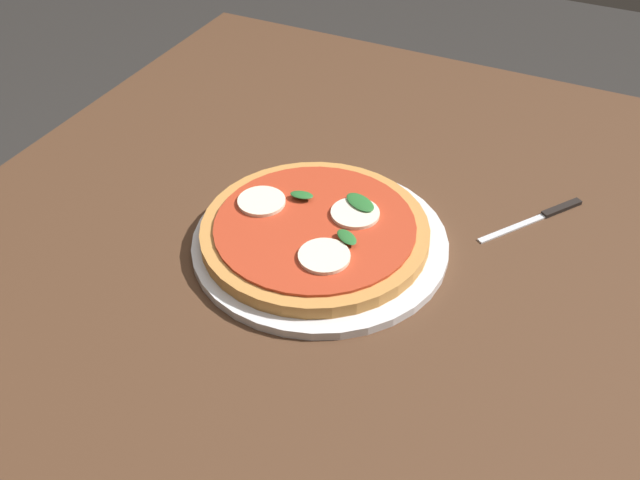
% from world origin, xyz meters
% --- Properties ---
extents(dining_table, '(1.25, 1.19, 0.77)m').
position_xyz_m(dining_table, '(0.00, 0.00, 0.67)').
color(dining_table, '#4C301E').
rests_on(dining_table, ground_plane).
extents(serving_tray, '(0.33, 0.33, 0.01)m').
position_xyz_m(serving_tray, '(0.11, 0.00, 0.77)').
color(serving_tray, silver).
rests_on(serving_tray, dining_table).
extents(pizza, '(0.30, 0.30, 0.03)m').
position_xyz_m(pizza, '(0.12, 0.00, 0.79)').
color(pizza, '#C6843F').
rests_on(pizza, serving_tray).
extents(knife, '(0.11, 0.15, 0.01)m').
position_xyz_m(knife, '(-0.14, -0.19, 0.77)').
color(knife, black).
rests_on(knife, dining_table).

